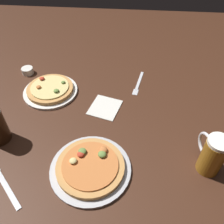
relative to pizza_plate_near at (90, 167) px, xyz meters
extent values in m
cube|color=#3D2114|center=(0.05, 0.29, -0.03)|extent=(2.40, 2.40, 0.03)
cylinder|color=#B2B2B7|center=(0.00, 0.00, -0.01)|extent=(0.30, 0.30, 0.01)
cylinder|color=tan|center=(0.00, 0.00, 0.00)|extent=(0.25, 0.25, 0.02)
cylinder|color=#C67038|center=(0.00, 0.00, 0.02)|extent=(0.20, 0.20, 0.01)
ellipsoid|color=#B73823|center=(-0.04, 0.04, 0.03)|extent=(0.03, 0.03, 0.01)
ellipsoid|color=olive|center=(-0.04, 0.05, 0.03)|extent=(0.03, 0.03, 0.02)
ellipsoid|color=#DBC67A|center=(-0.06, 0.00, 0.03)|extent=(0.03, 0.03, 0.01)
ellipsoid|color=olive|center=(0.04, 0.04, 0.03)|extent=(0.03, 0.03, 0.02)
ellipsoid|color=#C67038|center=(0.04, 0.06, 0.03)|extent=(0.03, 0.03, 0.02)
cylinder|color=silver|center=(-0.26, 0.42, -0.01)|extent=(0.27, 0.27, 0.01)
cylinder|color=tan|center=(-0.26, 0.42, 0.00)|extent=(0.23, 0.23, 0.02)
cylinder|color=#DBC67A|center=(-0.26, 0.42, 0.02)|extent=(0.19, 0.19, 0.01)
ellipsoid|color=olive|center=(-0.20, 0.45, 0.02)|extent=(0.02, 0.02, 0.01)
ellipsoid|color=#B73823|center=(-0.32, 0.47, 0.03)|extent=(0.02, 0.02, 0.01)
ellipsoid|color=olive|center=(-0.22, 0.38, 0.03)|extent=(0.03, 0.03, 0.01)
ellipsoid|color=#C67038|center=(-0.31, 0.40, 0.03)|extent=(0.02, 0.02, 0.01)
cylinder|color=#9E6619|center=(0.43, 0.04, 0.06)|extent=(0.08, 0.08, 0.15)
cylinder|color=white|center=(0.43, 0.04, 0.14)|extent=(0.08, 0.08, 0.01)
torus|color=silver|center=(0.41, 0.09, 0.06)|extent=(0.04, 0.09, 0.10)
cylinder|color=silver|center=(-0.43, 0.56, 0.00)|extent=(0.06, 0.06, 0.03)
cube|color=silver|center=(0.02, 0.33, -0.01)|extent=(0.16, 0.17, 0.01)
cube|color=silver|center=(0.17, 0.55, -0.01)|extent=(0.05, 0.16, 0.01)
cube|color=silver|center=(0.16, 0.45, -0.01)|extent=(0.03, 0.05, 0.00)
cube|color=silver|center=(-0.28, -0.10, -0.01)|extent=(0.15, 0.15, 0.01)
camera|label=1|loc=(0.12, -0.46, 0.75)|focal=38.12mm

